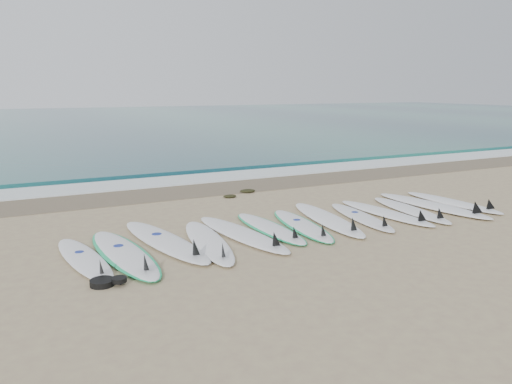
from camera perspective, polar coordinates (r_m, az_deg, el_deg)
name	(u,v)px	position (r m, az deg, el deg)	size (l,w,h in m)	color
ground	(303,227)	(9.35, 5.38, -3.98)	(120.00, 120.00, 0.00)	tan
ocean	(78,122)	(40.50, -19.70, 7.59)	(120.00, 55.00, 0.03)	#1E5E5E
wet_sand_band	(220,188)	(12.92, -4.18, 0.49)	(120.00, 1.80, 0.01)	brown
foam_band	(201,179)	(14.20, -6.32, 1.54)	(120.00, 1.40, 0.04)	silver
wave_crest	(184,170)	(15.59, -8.22, 2.53)	(120.00, 1.00, 0.10)	#1E5E5E
surfboard_0	(85,259)	(7.88, -18.97, -7.25)	(0.80, 2.39, 0.30)	white
surfboard_1	(124,253)	(7.96, -14.80, -6.81)	(0.92, 2.80, 0.35)	white
surfboard_2	(166,241)	(8.39, -10.22, -5.54)	(1.08, 2.96, 0.37)	white
surfboard_3	(209,242)	(8.28, -5.39, -5.68)	(0.87, 2.65, 0.33)	white
surfboard_4	(243,234)	(8.66, -1.45, -4.81)	(0.95, 2.78, 0.35)	white
surfboard_5	(270,228)	(9.08, 1.66, -4.13)	(0.63, 2.38, 0.30)	white
surfboard_6	(303,225)	(9.29, 5.34, -3.80)	(0.88, 2.45, 0.30)	white
surfboard_7	(329,219)	(9.72, 8.31, -3.08)	(0.94, 2.82, 0.35)	white
surfboard_8	(362,217)	(10.02, 12.04, -2.81)	(0.85, 2.41, 0.30)	white
surfboard_9	(387,213)	(10.45, 14.77, -2.32)	(0.74, 2.57, 0.32)	white
surfboard_10	(412,210)	(10.84, 17.38, -1.97)	(0.78, 2.52, 0.32)	white
surfboard_11	(435,205)	(11.37, 19.74, -1.45)	(0.93, 2.93, 0.37)	white
surfboard_12	(455,202)	(11.87, 21.74, -1.11)	(0.69, 2.55, 0.32)	white
seaweed_near	(230,196)	(11.79, -3.01, -0.47)	(0.32, 0.25, 0.06)	black
seaweed_far	(247,191)	(12.33, -0.98, 0.13)	(0.39, 0.30, 0.08)	black
leash_coil	(106,282)	(6.92, -16.76, -9.81)	(0.46, 0.36, 0.11)	black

